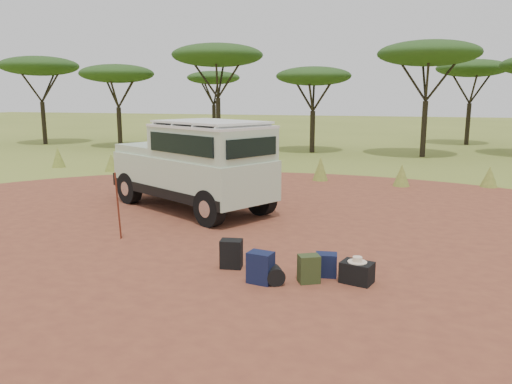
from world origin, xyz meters
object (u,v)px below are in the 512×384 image
(safari_vehicle, at_px, (195,167))
(walking_staff, at_px, (118,206))
(backpack_black, at_px, (231,254))
(duffel_navy, at_px, (326,265))
(backpack_olive, at_px, (309,269))
(hard_case, at_px, (357,273))
(backpack_navy, at_px, (261,268))

(safari_vehicle, bearing_deg, walking_staff, -67.97)
(safari_vehicle, xyz_separation_m, backpack_black, (2.58, -4.34, -0.96))
(safari_vehicle, height_order, duffel_navy, safari_vehicle)
(duffel_navy, bearing_deg, safari_vehicle, 128.28)
(safari_vehicle, height_order, backpack_black, safari_vehicle)
(safari_vehicle, distance_m, backpack_black, 5.14)
(backpack_black, xyz_separation_m, backpack_olive, (1.55, -0.34, -0.03))
(duffel_navy, bearing_deg, walking_staff, 161.68)
(hard_case, bearing_deg, walking_staff, -175.78)
(backpack_olive, relative_size, hard_case, 0.93)
(backpack_black, bearing_deg, backpack_olive, -20.68)
(duffel_navy, xyz_separation_m, hard_case, (0.57, -0.17, -0.03))
(safari_vehicle, distance_m, backpack_olive, 6.32)
(safari_vehicle, xyz_separation_m, walking_staff, (-0.43, -3.35, -0.44))
(backpack_black, height_order, backpack_navy, backpack_navy)
(backpack_navy, xyz_separation_m, hard_case, (1.61, 0.48, -0.09))
(hard_case, bearing_deg, duffel_navy, 178.69)
(backpack_olive, relative_size, duffel_navy, 1.16)
(walking_staff, xyz_separation_m, backpack_black, (3.01, -0.99, -0.52))
(backpack_navy, xyz_separation_m, duffel_navy, (1.05, 0.65, -0.06))
(duffel_navy, bearing_deg, backpack_navy, -155.55)
(duffel_navy, distance_m, hard_case, 0.59)
(walking_staff, distance_m, backpack_navy, 4.11)
(backpack_olive, bearing_deg, backpack_navy, 170.07)
(backpack_olive, bearing_deg, backpack_black, 140.26)
(backpack_navy, height_order, backpack_olive, backpack_navy)
(safari_vehicle, relative_size, hard_case, 10.36)
(safari_vehicle, distance_m, backpack_navy, 6.02)
(walking_staff, distance_m, duffel_navy, 4.93)
(backpack_black, bearing_deg, hard_case, -11.19)
(safari_vehicle, relative_size, walking_staff, 3.46)
(backpack_black, bearing_deg, walking_staff, 153.45)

